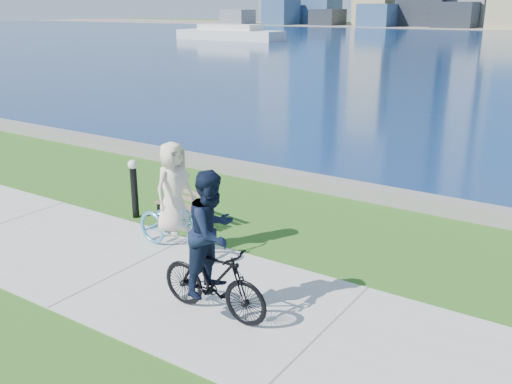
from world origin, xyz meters
TOP-DOWN VIEW (x-y plane):
  - ground at (0.00, 0.00)m, footprint 320.00×320.00m
  - concrete_path at (0.00, 0.00)m, footprint 80.00×3.50m
  - seawall at (0.00, 6.20)m, footprint 90.00×0.50m
  - ferry_near at (-41.78, 60.27)m, footprint 15.82×4.52m
  - park_bench at (-0.60, 2.36)m, footprint 1.48×0.67m
  - bollard_lamp at (-1.82, 2.05)m, footprint 0.22×0.22m
  - cyclist_woman at (0.27, 1.07)m, footprint 0.90×2.10m
  - cyclist_man at (2.35, -0.43)m, footprint 0.72×1.95m

SIDE VIEW (x-z plane):
  - ground at x=0.00m, z-range 0.00..0.00m
  - concrete_path at x=0.00m, z-range 0.00..0.02m
  - seawall at x=0.00m, z-range 0.00..0.35m
  - park_bench at x=-0.60m, z-range 0.08..0.82m
  - bollard_lamp at x=-1.82m, z-range 0.10..1.46m
  - cyclist_woman at x=0.27m, z-range -0.26..1.95m
  - ferry_near at x=-41.78m, z-range -0.18..1.97m
  - cyclist_man at x=2.35m, z-range -0.17..2.18m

